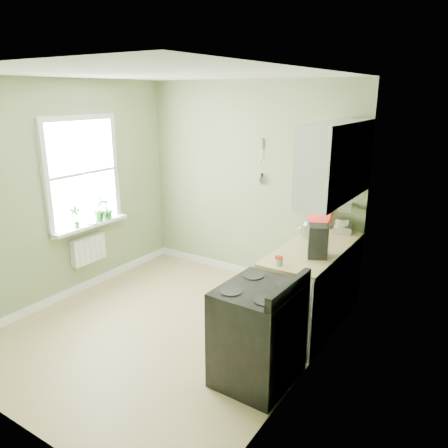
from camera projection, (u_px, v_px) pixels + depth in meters
The scene contains 21 objects.
floor at pixel (168, 328), 4.90m from camera, with size 3.20×3.60×0.02m, color tan.
ceiling at pixel (157, 73), 4.12m from camera, with size 3.20×3.60×0.02m, color white.
wall_back at pixel (250, 183), 5.97m from camera, with size 3.20×0.02×2.70m, color gray.
wall_left at pixel (62, 193), 5.34m from camera, with size 0.02×3.60×2.70m, color gray.
wall_right at pixel (310, 238), 3.67m from camera, with size 0.02×3.60×2.70m, color gray.
base_cabinets at pixel (313, 287), 4.90m from camera, with size 0.60×1.60×0.87m, color silver.
countertop at pixel (315, 249), 4.78m from camera, with size 0.64×1.60×0.04m, color tan.
upper_cabinets at pixel (336, 161), 4.51m from camera, with size 0.35×1.40×0.80m, color silver.
window at pixel (82, 173), 5.51m from camera, with size 0.06×1.14×1.44m.
window_sill at pixel (91, 225), 5.67m from camera, with size 0.18×1.14×0.04m, color white.
radiator at pixel (88, 249), 5.74m from camera, with size 0.12×0.50×0.35m, color white.
wall_utensils at pixel (262, 169), 5.78m from camera, with size 0.02×0.14×0.58m.
stove at pixel (258, 334), 3.90m from camera, with size 0.67×0.76×1.03m.
stand_mixer at pixel (345, 217), 5.28m from camera, with size 0.28×0.38×0.42m.
kettle at pixel (307, 229), 5.05m from camera, with size 0.20×0.12×0.20m.
coffee_maker at pixel (318, 242), 4.44m from camera, with size 0.26×0.27×0.33m.
red_tray at pixel (319, 213), 5.42m from camera, with size 0.36×0.36×0.02m, color red.
jar at pixel (279, 261), 4.25m from camera, with size 0.08×0.08×0.09m.
plant_a at pixel (75, 217), 5.43m from camera, with size 0.15×0.10×0.28m, color #296C2F.
plant_b at pixel (99, 209), 5.73m from camera, with size 0.18×0.14×0.32m, color #296C2F.
plant_c at pixel (107, 209), 5.85m from camera, with size 0.15×0.15×0.27m, color #296C2F.
Camera 1 is at (2.89, -3.32, 2.52)m, focal length 35.00 mm.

